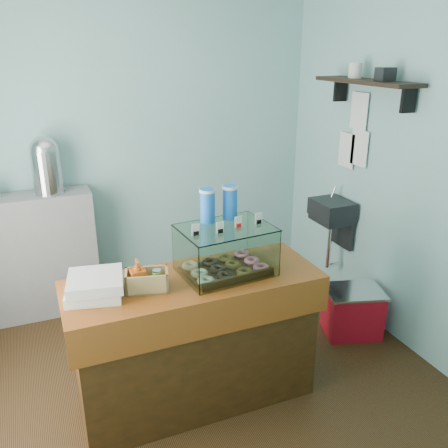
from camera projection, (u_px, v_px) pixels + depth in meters
name	position (u px, v px, depth m)	size (l,w,h in m)	color
ground	(185.00, 374.00, 3.48)	(3.50, 3.50, 0.00)	black
room_shell	(181.00, 142.00, 2.89)	(3.54, 3.04, 2.82)	#7BB4B2
counter	(195.00, 339.00, 3.09)	(1.60, 0.60, 0.90)	#42230C
back_shelf	(37.00, 256.00, 4.10)	(1.00, 0.32, 1.10)	gray
display_case	(224.00, 245.00, 3.00)	(0.60, 0.46, 0.53)	#361E10
condiment_crate	(145.00, 279.00, 2.79)	(0.28, 0.20, 0.20)	tan
pastry_boxes	(95.00, 286.00, 2.73)	(0.37, 0.37, 0.12)	silver
coffee_urn	(46.00, 164.00, 3.87)	(0.26, 0.26, 0.48)	silver
red_cooler	(352.00, 311.00, 3.91)	(0.54, 0.46, 0.40)	#B50E1E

